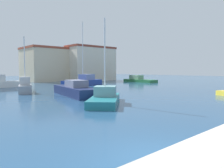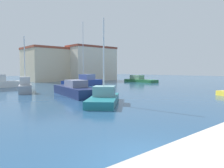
# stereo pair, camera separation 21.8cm
# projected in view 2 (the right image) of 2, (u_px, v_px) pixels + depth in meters

# --- Properties ---
(water) EXTENTS (160.00, 160.00, 0.00)m
(water) POSITION_uv_depth(u_px,v_px,m) (107.00, 89.00, 31.72)
(water) COLOR navy
(water) RESTS_ON ground
(sailboat_grey_center_channel) EXTENTS (3.01, 4.94, 6.91)m
(sailboat_grey_center_channel) POSITION_uv_depth(u_px,v_px,m) (25.00, 87.00, 26.89)
(sailboat_grey_center_channel) COLOR gray
(sailboat_grey_center_channel) RESTS_ON water
(sailboat_blue_near_pier) EXTENTS (9.16, 5.07, 11.38)m
(sailboat_blue_near_pier) POSITION_uv_depth(u_px,v_px,m) (84.00, 81.00, 39.63)
(sailboat_blue_near_pier) COLOR #233D93
(sailboat_blue_near_pier) RESTS_ON water
(motorboat_white_mid_harbor) EXTENTS (6.26, 1.89, 2.04)m
(motorboat_white_mid_harbor) POSITION_uv_depth(u_px,v_px,m) (0.00, 83.00, 34.27)
(motorboat_white_mid_harbor) COLOR white
(motorboat_white_mid_harbor) RESTS_ON water
(motorboat_navy_far_right) EXTENTS (4.05, 8.79, 1.71)m
(motorboat_navy_far_right) POSITION_uv_depth(u_px,v_px,m) (75.00, 90.00, 23.84)
(motorboat_navy_far_right) COLOR #19234C
(motorboat_navy_far_right) RESTS_ON water
(motorboat_green_distant_east) EXTENTS (2.86, 8.39, 1.56)m
(motorboat_green_distant_east) POSITION_uv_depth(u_px,v_px,m) (140.00, 80.00, 50.15)
(motorboat_green_distant_east) COLOR #28703D
(motorboat_green_distant_east) RESTS_ON water
(sailboat_teal_far_left) EXTENTS (6.07, 5.94, 7.02)m
(sailboat_teal_far_left) POSITION_uv_depth(u_px,v_px,m) (104.00, 97.00, 18.17)
(sailboat_teal_far_left) COLOR #1E707A
(sailboat_teal_far_left) RESTS_ON water
(waterfront_apartments) EXTENTS (11.75, 9.68, 8.27)m
(waterfront_apartments) POSITION_uv_depth(u_px,v_px,m) (50.00, 64.00, 54.78)
(waterfront_apartments) COLOR beige
(waterfront_apartments) RESTS_ON ground
(harbor_office) EXTENTS (12.55, 6.02, 8.85)m
(harbor_office) POSITION_uv_depth(u_px,v_px,m) (92.00, 64.00, 56.83)
(harbor_office) COLOR beige
(harbor_office) RESTS_ON ground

